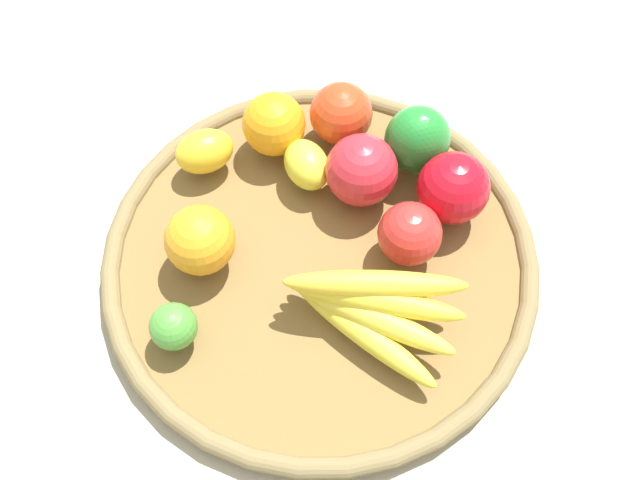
% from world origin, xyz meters
% --- Properties ---
extents(ground_plane, '(2.40, 2.40, 0.00)m').
position_xyz_m(ground_plane, '(0.00, 0.00, 0.00)').
color(ground_plane, '#B6AB97').
rests_on(ground_plane, ground).
extents(basket, '(0.47, 0.47, 0.03)m').
position_xyz_m(basket, '(0.00, 0.00, 0.02)').
color(basket, brown).
rests_on(basket, ground_plane).
extents(banana_bunch, '(0.17, 0.18, 0.06)m').
position_xyz_m(banana_bunch, '(0.00, -0.10, 0.06)').
color(banana_bunch, yellow).
rests_on(banana_bunch, basket).
extents(orange_1, '(0.10, 0.10, 0.07)m').
position_xyz_m(orange_1, '(-0.11, 0.05, 0.07)').
color(orange_1, orange).
rests_on(orange_1, basket).
extents(lemon_0, '(0.05, 0.07, 0.05)m').
position_xyz_m(lemon_0, '(0.03, 0.09, 0.05)').
color(lemon_0, yellow).
rests_on(lemon_0, basket).
extents(apple_1, '(0.09, 0.09, 0.07)m').
position_xyz_m(apple_1, '(0.08, -0.04, 0.06)').
color(apple_1, red).
rests_on(apple_1, basket).
extents(apple_0, '(0.11, 0.11, 0.08)m').
position_xyz_m(apple_0, '(0.15, -0.02, 0.07)').
color(apple_0, red).
rests_on(apple_0, basket).
extents(apple_3, '(0.10, 0.10, 0.08)m').
position_xyz_m(apple_3, '(0.08, 0.04, 0.07)').
color(apple_3, red).
rests_on(apple_3, basket).
extents(orange_0, '(0.09, 0.09, 0.07)m').
position_xyz_m(orange_0, '(0.02, 0.15, 0.07)').
color(orange_0, orange).
rests_on(orange_0, basket).
extents(lemon_1, '(0.07, 0.05, 0.05)m').
position_xyz_m(lemon_1, '(-0.06, 0.16, 0.05)').
color(lemon_1, yellow).
rests_on(lemon_1, basket).
extents(apple_2, '(0.09, 0.09, 0.07)m').
position_xyz_m(apple_2, '(0.10, 0.13, 0.07)').
color(apple_2, '#C63E1D').
rests_on(apple_2, basket).
extents(lime_0, '(0.06, 0.06, 0.05)m').
position_xyz_m(lime_0, '(-0.17, -0.02, 0.05)').
color(lime_0, '#4C9B38').
rests_on(lime_0, basket).
extents(bell_pepper, '(0.10, 0.09, 0.08)m').
position_xyz_m(bell_pepper, '(0.15, 0.05, 0.07)').
color(bell_pepper, '#258C33').
rests_on(bell_pepper, basket).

